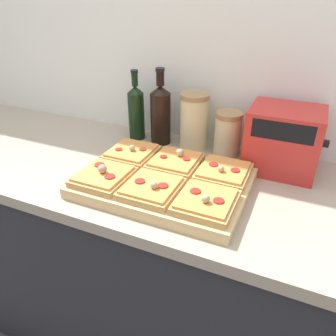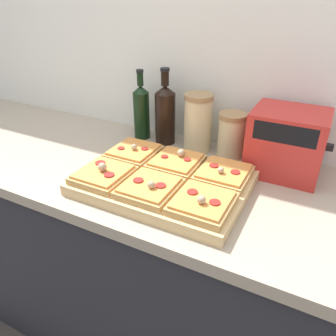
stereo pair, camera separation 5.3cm
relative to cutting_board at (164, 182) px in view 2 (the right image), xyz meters
name	(u,v)px [view 2 (the right image)]	position (x,y,z in m)	size (l,w,h in m)	color
wall_back	(219,57)	(0.01, 0.44, 0.32)	(6.00, 0.06, 2.50)	silver
kitchen_counter	(176,270)	(0.01, 0.08, -0.47)	(2.63, 0.67, 0.91)	#232328
cutting_board	(164,182)	(0.00, 0.00, 0.00)	(0.53, 0.38, 0.04)	tan
pizza_slice_back_left	(134,152)	(-0.17, 0.09, 0.03)	(0.16, 0.17, 0.05)	tan
pizza_slice_back_center	(176,162)	(0.00, 0.09, 0.03)	(0.16, 0.17, 0.05)	tan
pizza_slice_back_right	(224,173)	(0.17, 0.09, 0.03)	(0.16, 0.17, 0.05)	tan
pizza_slice_front_left	(103,174)	(-0.17, -0.09, 0.03)	(0.16, 0.17, 0.06)	tan
pizza_slice_front_center	(150,187)	(0.00, -0.09, 0.03)	(0.16, 0.17, 0.05)	tan
pizza_slice_front_right	(203,202)	(0.17, -0.09, 0.03)	(0.16, 0.17, 0.05)	tan
olive_oil_bottle	(141,111)	(-0.27, 0.32, 0.10)	(0.07, 0.07, 0.29)	black
wine_bottle	(165,114)	(-0.16, 0.32, 0.11)	(0.08, 0.08, 0.31)	black
grain_jar_tall	(198,122)	(-0.02, 0.32, 0.09)	(0.11, 0.11, 0.22)	beige
grain_jar_short	(231,135)	(0.12, 0.32, 0.07)	(0.10, 0.10, 0.17)	beige
toaster_oven	(286,142)	(0.32, 0.28, 0.09)	(0.26, 0.20, 0.22)	red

